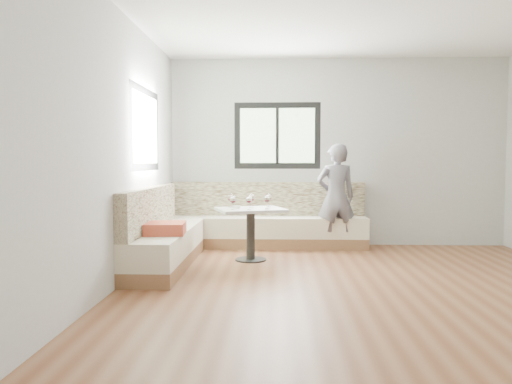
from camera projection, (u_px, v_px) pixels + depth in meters
room at (358, 147)px, 5.09m from camera, size 5.01×5.01×2.81m
banquette at (226, 230)px, 6.76m from camera, size 2.90×2.80×0.95m
table at (251, 221)px, 6.34m from camera, size 0.97×0.86×0.67m
person at (336, 197)px, 7.10m from camera, size 0.60×0.45×1.51m
olive_ramekin at (237, 207)px, 6.31m from camera, size 0.09×0.09×0.04m
wine_glass_a at (233, 200)px, 6.12m from camera, size 0.08×0.08×0.18m
wine_glass_b at (249, 200)px, 6.12m from camera, size 0.08×0.08×0.18m
wine_glass_c at (267, 199)px, 6.23m from camera, size 0.08×0.08×0.18m
wine_glass_d at (252, 198)px, 6.44m from camera, size 0.08×0.08×0.18m
wine_glass_e at (269, 198)px, 6.53m from camera, size 0.08×0.08×0.18m
wine_glass_f at (230, 198)px, 6.45m from camera, size 0.08×0.08×0.18m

